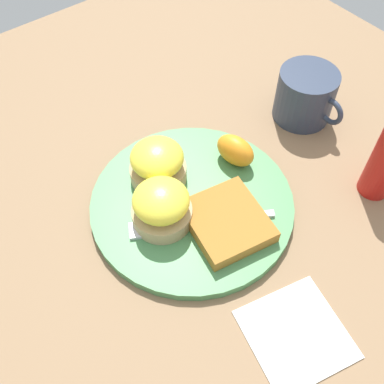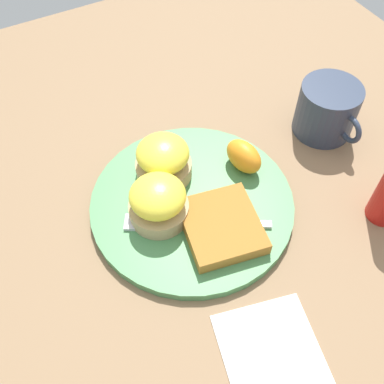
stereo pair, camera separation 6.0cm
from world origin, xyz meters
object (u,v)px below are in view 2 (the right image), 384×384
object	(u,v)px
sandwich_benedict_left	(163,160)
orange_wedge	(244,156)
sandwich_benedict_right	(159,202)
cup	(327,110)
hashbrown_patty	(221,226)
fork	(187,222)

from	to	relation	value
sandwich_benedict_left	orange_wedge	world-z (taller)	sandwich_benedict_left
sandwich_benedict_left	sandwich_benedict_right	xyz separation A→B (m)	(0.06, -0.04, 0.00)
sandwich_benedict_left	cup	size ratio (longest dim) A/B	0.66
sandwich_benedict_right	cup	world-z (taller)	cup
sandwich_benedict_left	hashbrown_patty	world-z (taller)	sandwich_benedict_left
sandwich_benedict_right	orange_wedge	world-z (taller)	sandwich_benedict_right
hashbrown_patty	fork	world-z (taller)	hashbrown_patty
sandwich_benedict_right	orange_wedge	size ratio (longest dim) A/B	1.32
sandwich_benedict_right	hashbrown_patty	size ratio (longest dim) A/B	0.76
sandwich_benedict_left	sandwich_benedict_right	world-z (taller)	same
sandwich_benedict_left	fork	distance (m)	0.10
sandwich_benedict_left	cup	xyz separation A→B (m)	(0.03, 0.26, -0.00)
sandwich_benedict_left	fork	xyz separation A→B (m)	(0.09, -0.01, -0.03)
hashbrown_patty	cup	world-z (taller)	cup
hashbrown_patty	sandwich_benedict_right	bearing A→B (deg)	-134.10
sandwich_benedict_right	hashbrown_patty	xyz separation A→B (m)	(0.06, 0.06, -0.02)
sandwich_benedict_left	sandwich_benedict_right	size ratio (longest dim) A/B	1.00
sandwich_benedict_left	cup	distance (m)	0.27
sandwich_benedict_left	orange_wedge	xyz separation A→B (m)	(0.04, 0.11, -0.01)
orange_wedge	fork	bearing A→B (deg)	-67.35
sandwich_benedict_left	hashbrown_patty	bearing A→B (deg)	10.95
sandwich_benedict_right	cup	size ratio (longest dim) A/B	0.66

